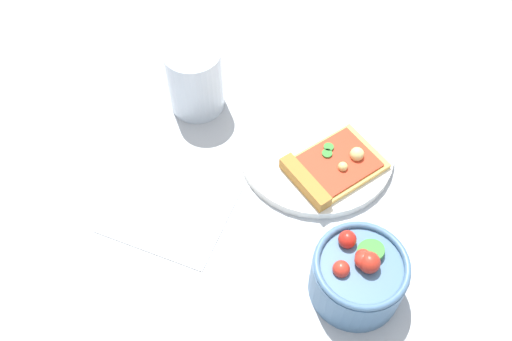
{
  "coord_description": "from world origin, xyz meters",
  "views": [
    {
      "loc": [
        -0.53,
        0.07,
        0.66
      ],
      "look_at": [
        -0.09,
        0.08,
        0.03
      ],
      "focal_mm": 39.68,
      "sensor_mm": 36.0,
      "label": 1
    }
  ],
  "objects_px": {
    "salad_bowl": "(358,275)",
    "paper_napkin": "(170,207)",
    "plate": "(315,150)",
    "pizza_slice_main": "(330,168)",
    "soda_glass": "(195,80)"
  },
  "relations": [
    {
      "from": "paper_napkin",
      "to": "salad_bowl",
      "type": "bearing_deg",
      "value": -113.88
    },
    {
      "from": "salad_bowl",
      "to": "paper_napkin",
      "type": "relative_size",
      "value": 0.71
    },
    {
      "from": "pizza_slice_main",
      "to": "plate",
      "type": "bearing_deg",
      "value": 24.37
    },
    {
      "from": "paper_napkin",
      "to": "plate",
      "type": "bearing_deg",
      "value": -62.81
    },
    {
      "from": "plate",
      "to": "pizza_slice_main",
      "type": "height_order",
      "value": "pizza_slice_main"
    },
    {
      "from": "plate",
      "to": "pizza_slice_main",
      "type": "bearing_deg",
      "value": -155.63
    },
    {
      "from": "plate",
      "to": "salad_bowl",
      "type": "xyz_separation_m",
      "value": [
        -0.21,
        -0.04,
        0.03
      ]
    },
    {
      "from": "soda_glass",
      "to": "paper_napkin",
      "type": "xyz_separation_m",
      "value": [
        -0.19,
        0.02,
        -0.05
      ]
    },
    {
      "from": "pizza_slice_main",
      "to": "salad_bowl",
      "type": "relative_size",
      "value": 1.38
    },
    {
      "from": "plate",
      "to": "soda_glass",
      "type": "height_order",
      "value": "soda_glass"
    },
    {
      "from": "pizza_slice_main",
      "to": "paper_napkin",
      "type": "height_order",
      "value": "pizza_slice_main"
    },
    {
      "from": "pizza_slice_main",
      "to": "soda_glass",
      "type": "relative_size",
      "value": 1.46
    },
    {
      "from": "soda_glass",
      "to": "pizza_slice_main",
      "type": "bearing_deg",
      "value": -123.32
    },
    {
      "from": "salad_bowl",
      "to": "soda_glass",
      "type": "distance_m",
      "value": 0.37
    },
    {
      "from": "salad_bowl",
      "to": "paper_napkin",
      "type": "bearing_deg",
      "value": 66.12
    }
  ]
}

